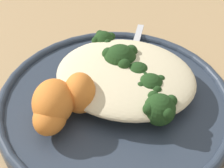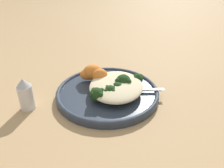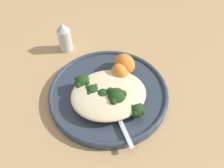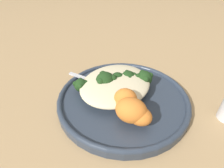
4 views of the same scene
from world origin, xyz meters
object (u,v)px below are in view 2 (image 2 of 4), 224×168
broccoli_stalk_4 (129,80)px  sweet_potato_chunk_2 (93,72)px  broccoli_stalk_1 (110,90)px  broccoli_stalk_3 (121,82)px  sweet_potato_chunk_0 (100,76)px  salt_shaker (26,94)px  broccoli_stalk_2 (115,87)px  spoon (135,89)px  sweet_potato_chunk_3 (99,78)px  plate (108,92)px  quinoa_mound (116,86)px  sweet_potato_chunk_1 (87,74)px  broccoli_stalk_0 (99,93)px

broccoli_stalk_4 → sweet_potato_chunk_2: sweet_potato_chunk_2 is taller
broccoli_stalk_1 → broccoli_stalk_3: (-0.04, 0.03, 0.00)m
sweet_potato_chunk_0 → salt_shaker: size_ratio=0.52×
broccoli_stalk_2 → spoon: bearing=65.0°
sweet_potato_chunk_3 → sweet_potato_chunk_2: bearing=-128.7°
plate → sweet_potato_chunk_3: bearing=-141.9°
sweet_potato_chunk_0 → sweet_potato_chunk_3: bearing=-138.4°
broccoli_stalk_4 → spoon: broccoli_stalk_4 is taller
quinoa_mound → sweet_potato_chunk_1: (-0.06, -0.09, 0.00)m
plate → salt_shaker: (0.08, -0.20, 0.03)m
broccoli_stalk_1 → sweet_potato_chunk_3: 0.07m
broccoli_stalk_2 → sweet_potato_chunk_2: size_ratio=1.29×
broccoli_stalk_3 → sweet_potato_chunk_3: 0.07m
quinoa_mound → broccoli_stalk_1: broccoli_stalk_1 is taller
broccoli_stalk_2 → sweet_potato_chunk_1: size_ratio=1.63×
spoon → salt_shaker: salt_shaker is taller
plate → sweet_potato_chunk_3: (-0.04, -0.03, 0.03)m
plate → broccoli_stalk_3: bearing=102.9°
sweet_potato_chunk_0 → salt_shaker: bearing=-56.2°
sweet_potato_chunk_1 → sweet_potato_chunk_2: sweet_potato_chunk_2 is taller
quinoa_mound → broccoli_stalk_3: 0.02m
quinoa_mound → broccoli_stalk_4: same height
plate → spoon: (-0.00, 0.08, 0.01)m
sweet_potato_chunk_2 → sweet_potato_chunk_3: (0.02, 0.02, -0.01)m
sweet_potato_chunk_1 → sweet_potato_chunk_3: sweet_potato_chunk_1 is taller
broccoli_stalk_1 → broccoli_stalk_2: (-0.02, 0.01, -0.00)m
sweet_potato_chunk_0 → sweet_potato_chunk_2: 0.03m
broccoli_stalk_0 → salt_shaker: (0.03, -0.18, 0.00)m
sweet_potato_chunk_3 → broccoli_stalk_4: bearing=91.2°
broccoli_stalk_1 → sweet_potato_chunk_1: 0.11m
sweet_potato_chunk_1 → broccoli_stalk_2: bearing=55.1°
plate → sweet_potato_chunk_1: bearing=-127.4°
broccoli_stalk_2 → salt_shaker: salt_shaker is taller
broccoli_stalk_0 → sweet_potato_chunk_0: size_ratio=2.63×
sweet_potato_chunk_2 → spoon: size_ratio=0.52×
plate → spoon: 0.08m
sweet_potato_chunk_3 → salt_shaker: bearing=-55.2°
broccoli_stalk_3 → sweet_potato_chunk_0: (-0.03, -0.06, 0.00)m
broccoli_stalk_4 → sweet_potato_chunk_3: (0.00, -0.09, 0.00)m
plate → broccoli_stalk_3: size_ratio=3.26×
broccoli_stalk_0 → quinoa_mound: bearing=145.3°
broccoli_stalk_1 → broccoli_stalk_3: 0.05m
spoon → sweet_potato_chunk_0: bearing=157.3°
broccoli_stalk_0 → sweet_potato_chunk_0: sweet_potato_chunk_0 is taller
broccoli_stalk_0 → sweet_potato_chunk_1: 0.11m
broccoli_stalk_2 → sweet_potato_chunk_2: (-0.07, -0.07, 0.01)m
plate → broccoli_stalk_2: broccoli_stalk_2 is taller
broccoli_stalk_3 → salt_shaker: (0.09, -0.24, 0.00)m
plate → salt_shaker: 0.22m
sweet_potato_chunk_1 → spoon: bearing=71.6°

